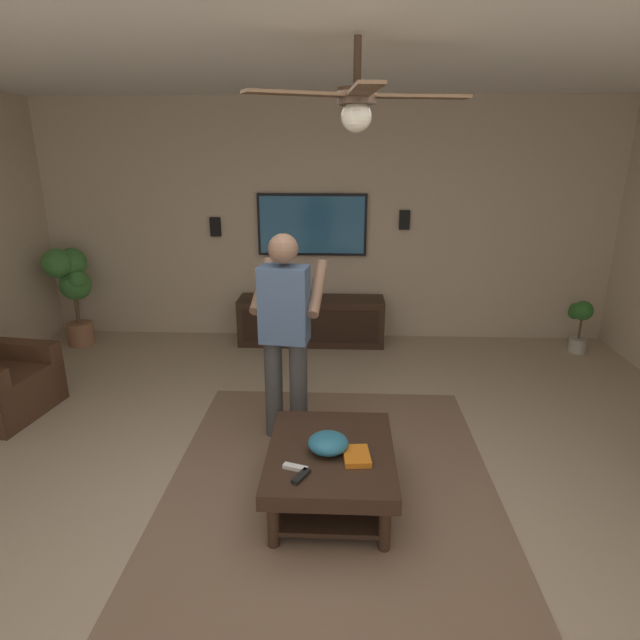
# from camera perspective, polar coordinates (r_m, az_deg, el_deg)

# --- Properties ---
(ground_plane) EXTENTS (8.02, 8.02, 0.00)m
(ground_plane) POSITION_cam_1_polar(r_m,az_deg,el_deg) (3.66, -1.30, -19.27)
(ground_plane) COLOR tan
(wall_back_tv) EXTENTS (0.10, 6.89, 2.78)m
(wall_back_tv) POSITION_cam_1_polar(r_m,az_deg,el_deg) (6.30, 0.67, 10.52)
(wall_back_tv) COLOR #C6B299
(wall_back_tv) RESTS_ON ground
(ceiling_slab) EXTENTS (6.80, 6.89, 0.10)m
(ceiling_slab) POSITION_cam_1_polar(r_m,az_deg,el_deg) (2.97, -1.74, 29.89)
(ceiling_slab) COLOR white
(area_rug) EXTENTS (2.81, 2.24, 0.01)m
(area_rug) POSITION_cam_1_polar(r_m,az_deg,el_deg) (3.83, 1.22, -17.23)
(area_rug) COLOR #7A604C
(area_rug) RESTS_ON ground
(coffee_table) EXTENTS (1.00, 0.80, 0.40)m
(coffee_table) POSITION_cam_1_polar(r_m,az_deg,el_deg) (3.50, 1.17, -15.25)
(coffee_table) COLOR #332116
(coffee_table) RESTS_ON ground
(media_console) EXTENTS (0.45, 1.70, 0.55)m
(media_console) POSITION_cam_1_polar(r_m,az_deg,el_deg) (6.23, -0.95, -0.08)
(media_console) COLOR #332116
(media_console) RESTS_ON ground
(tv) EXTENTS (0.05, 1.27, 0.71)m
(tv) POSITION_cam_1_polar(r_m,az_deg,el_deg) (6.22, -0.86, 10.26)
(tv) COLOR black
(person_standing) EXTENTS (0.58, 0.59, 1.64)m
(person_standing) POSITION_cam_1_polar(r_m,az_deg,el_deg) (4.00, -3.77, -0.69)
(person_standing) COLOR #3F3F3F
(person_standing) RESTS_ON ground
(potted_plant_tall) EXTENTS (0.49, 0.46, 1.16)m
(potted_plant_tall) POSITION_cam_1_polar(r_m,az_deg,el_deg) (6.73, -25.49, 4.02)
(potted_plant_tall) COLOR #9E6B4C
(potted_plant_tall) RESTS_ON ground
(potted_plant_short) EXTENTS (0.34, 0.24, 0.63)m
(potted_plant_short) POSITION_cam_1_polar(r_m,az_deg,el_deg) (6.57, 26.25, 0.01)
(potted_plant_short) COLOR #B7B2A8
(potted_plant_short) RESTS_ON ground
(bowl) EXTENTS (0.26, 0.26, 0.12)m
(bowl) POSITION_cam_1_polar(r_m,az_deg,el_deg) (3.39, 0.88, -13.18)
(bowl) COLOR teal
(bowl) RESTS_ON coffee_table
(remote_white) EXTENTS (0.09, 0.16, 0.02)m
(remote_white) POSITION_cam_1_polar(r_m,az_deg,el_deg) (3.25, -2.69, -15.66)
(remote_white) COLOR white
(remote_white) RESTS_ON coffee_table
(remote_black) EXTENTS (0.15, 0.11, 0.02)m
(remote_black) POSITION_cam_1_polar(r_m,az_deg,el_deg) (3.18, -2.07, -16.54)
(remote_black) COLOR black
(remote_black) RESTS_ON coffee_table
(remote_grey) EXTENTS (0.14, 0.14, 0.02)m
(remote_grey) POSITION_cam_1_polar(r_m,az_deg,el_deg) (3.46, 1.00, -13.33)
(remote_grey) COLOR slate
(remote_grey) RESTS_ON coffee_table
(book) EXTENTS (0.23, 0.18, 0.04)m
(book) POSITION_cam_1_polar(r_m,az_deg,el_deg) (3.35, 3.98, -14.47)
(book) COLOR orange
(book) RESTS_ON coffee_table
(vase_round) EXTENTS (0.22, 0.22, 0.22)m
(vase_round) POSITION_cam_1_polar(r_m,az_deg,el_deg) (6.14, -3.60, 3.36)
(vase_round) COLOR red
(vase_round) RESTS_ON media_console
(wall_speaker_left) EXTENTS (0.06, 0.12, 0.22)m
(wall_speaker_left) POSITION_cam_1_polar(r_m,az_deg,el_deg) (6.26, 9.14, 10.65)
(wall_speaker_left) COLOR black
(wall_speaker_right) EXTENTS (0.06, 0.12, 0.22)m
(wall_speaker_right) POSITION_cam_1_polar(r_m,az_deg,el_deg) (6.41, -11.25, 9.86)
(wall_speaker_right) COLOR black
(ceiling_fan) EXTENTS (1.21, 1.17, 0.46)m
(ceiling_fan) POSITION_cam_1_polar(r_m,az_deg,el_deg) (2.94, 4.05, 22.50)
(ceiling_fan) COLOR #4C3828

